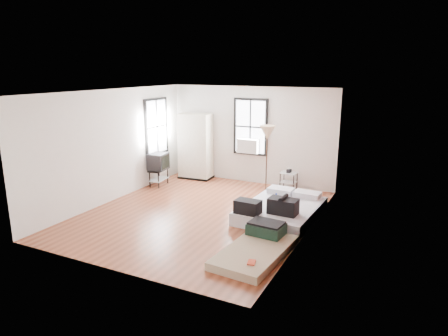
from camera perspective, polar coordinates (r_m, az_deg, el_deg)
The scene contains 8 objects.
ground at distance 9.38m, azimuth -3.34°, elevation -6.48°, with size 6.00×6.00×0.00m, color brown.
room_shell at distance 9.13m, azimuth -1.11°, elevation 4.27°, with size 5.02×6.02×2.80m.
mattress_main at distance 9.17m, azimuth 8.09°, elevation -5.85°, with size 1.66×2.19×0.68m.
mattress_bare at distance 7.48m, azimuth 4.87°, elevation -11.04°, with size 1.11×1.92×0.40m.
wardrobe at distance 12.14m, azimuth -4.09°, elevation 3.08°, with size 1.04×0.64×1.98m.
side_table at distance 11.19m, azimuth 9.24°, elevation -1.17°, with size 0.46×0.37×0.58m.
floor_lamp at distance 10.29m, azimuth 6.19°, elevation 4.62°, with size 0.40×0.40×1.87m.
tv_stand at distance 11.54m, azimuth -9.35°, elevation 0.77°, with size 0.53×0.71×0.94m.
Camera 1 is at (4.36, -7.63, 3.29)m, focal length 32.00 mm.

